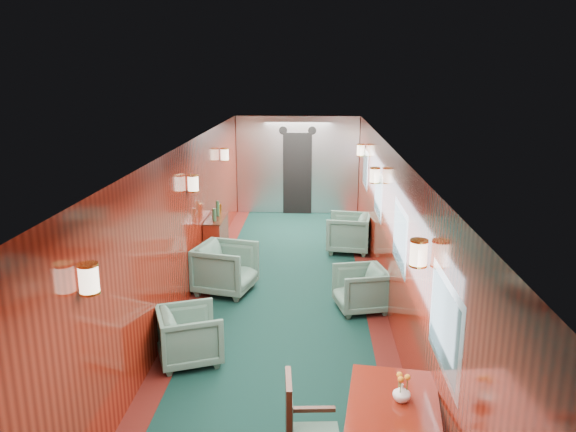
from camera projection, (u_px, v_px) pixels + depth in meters
The scene contains 12 objects.
room at pixel (284, 203), 7.92m from camera, with size 12.00×12.10×2.40m.
bulkhead at pixel (298, 166), 13.75m from camera, with size 2.98×0.17×2.39m.
windows_right at pixel (387, 212), 8.14m from camera, with size 0.02×8.60×0.80m.
wall_sconces at pixel (286, 184), 8.43m from camera, with size 2.97×7.97×0.25m.
dining_table at pixel (393, 413), 4.68m from camera, with size 0.87×1.15×0.79m.
side_chair at pixel (303, 428), 4.68m from camera, with size 0.49×0.51×1.02m.
credenza at pixel (217, 240), 10.17m from camera, with size 0.31×1.00×1.17m.
flower_vase at pixel (402, 393), 4.62m from camera, with size 0.15×0.15×0.15m, color white.
armchair_left_near at pixel (190, 336), 6.78m from camera, with size 0.72×0.74×0.67m, color #1B3F37.
armchair_left_far at pixel (226, 268), 8.92m from camera, with size 0.85×0.87×0.79m, color #1B3F37.
armchair_right_near at pixel (361, 289), 8.25m from camera, with size 0.70×0.72×0.66m, color #1B3F37.
armchair_right_far at pixel (348, 233), 10.94m from camera, with size 0.80×0.82×0.74m, color #1B3F37.
Camera 1 is at (0.43, -7.70, 3.44)m, focal length 35.00 mm.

